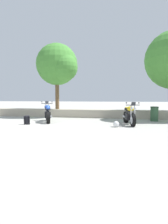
% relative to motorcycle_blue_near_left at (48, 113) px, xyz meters
% --- Properties ---
extents(ground_plane, '(120.00, 120.00, 0.00)m').
position_rel_motorcycle_blue_near_left_xyz_m(ground_plane, '(-0.62, -1.87, -0.49)').
color(ground_plane, '#A3A099').
extents(stone_wall, '(36.00, 0.80, 0.55)m').
position_rel_motorcycle_blue_near_left_xyz_m(stone_wall, '(-0.62, 2.93, -0.21)').
color(stone_wall, '#A89E89').
rests_on(stone_wall, ground).
extents(motorcycle_blue_near_left, '(1.11, 1.93, 1.18)m').
position_rel_motorcycle_blue_near_left_xyz_m(motorcycle_blue_near_left, '(0.00, 0.00, 0.00)').
color(motorcycle_blue_near_left, black).
rests_on(motorcycle_blue_near_left, ground).
extents(motorcycle_yellow_centre, '(0.83, 2.04, 1.18)m').
position_rel_motorcycle_blue_near_left_xyz_m(motorcycle_yellow_centre, '(4.55, -0.16, 0.00)').
color(motorcycle_yellow_centre, black).
rests_on(motorcycle_yellow_centre, ground).
extents(rider_backpack, '(0.35, 0.34, 0.47)m').
position_rel_motorcycle_blue_near_left_xyz_m(rider_backpack, '(-0.64, -1.22, -0.24)').
color(rider_backpack, black).
rests_on(rider_backpack, ground).
extents(rider_helmet, '(0.28, 0.28, 0.28)m').
position_rel_motorcycle_blue_near_left_xyz_m(rider_helmet, '(3.93, -1.14, -0.35)').
color(rider_helmet, silver).
rests_on(rider_helmet, ground).
extents(leafy_tree_far_left, '(3.12, 2.98, 4.72)m').
position_rel_motorcycle_blue_near_left_xyz_m(leafy_tree_far_left, '(-0.40, 2.99, 3.22)').
color(leafy_tree_far_left, brown).
rests_on(leafy_tree_far_left, stone_wall).
extents(trash_bin, '(0.46, 0.46, 0.86)m').
position_rel_motorcycle_blue_near_left_xyz_m(trash_bin, '(6.02, 1.62, -0.05)').
color(trash_bin, '#335638').
rests_on(trash_bin, ground).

